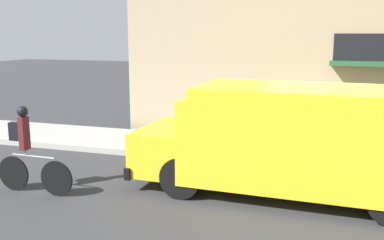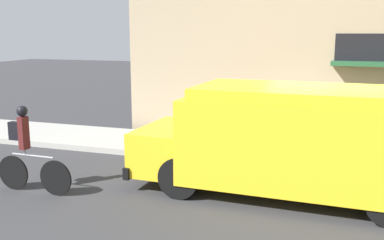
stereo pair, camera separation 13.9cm
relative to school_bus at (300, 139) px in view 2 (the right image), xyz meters
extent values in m
plane|color=#38383A|center=(0.38, 1.47, -1.13)|extent=(70.00, 70.00, 0.00)
cube|color=#ADAAA3|center=(0.38, 2.65, -1.05)|extent=(28.00, 2.36, 0.15)
cube|color=tan|center=(0.38, 4.23, 1.06)|extent=(12.02, 0.18, 4.37)
cube|color=yellow|center=(0.29, -0.01, -0.03)|extent=(5.01, 2.41, 1.63)
cube|color=yellow|center=(-2.72, 0.08, -0.39)|extent=(1.15, 2.12, 0.90)
cube|color=yellow|center=(0.29, -0.01, 0.90)|extent=(4.61, 2.22, 0.22)
cube|color=black|center=(-3.23, 0.10, -0.74)|extent=(0.19, 2.22, 0.24)
cube|color=red|center=(-1.03, 1.41, 0.05)|extent=(0.04, 0.44, 0.44)
cylinder|color=black|center=(-2.09, 1.04, -0.72)|extent=(0.82, 0.28, 0.81)
cylinder|color=black|center=(-2.15, -0.91, -0.72)|extent=(0.82, 0.28, 0.81)
cylinder|color=black|center=(-4.49, -1.56, -0.77)|extent=(0.71, 0.05, 0.71)
cylinder|color=black|center=(-5.52, -1.54, -0.77)|extent=(0.71, 0.05, 0.71)
cylinder|color=#999EA3|center=(-5.00, -1.55, -0.37)|extent=(0.97, 0.05, 0.04)
cylinder|color=#999EA3|center=(-5.18, -1.54, -0.31)|extent=(0.04, 0.04, 0.12)
cube|color=#561E1E|center=(-5.18, -1.54, 0.08)|extent=(0.12, 0.20, 0.65)
sphere|color=black|center=(-5.18, -1.54, 0.52)|extent=(0.22, 0.22, 0.22)
cube|color=black|center=(-5.37, -1.54, 0.11)|extent=(0.26, 0.14, 0.36)
cylinder|color=#2D5138|center=(1.27, 2.88, -0.55)|extent=(0.62, 0.62, 0.85)
cylinder|color=black|center=(1.27, 2.88, -0.10)|extent=(0.63, 0.63, 0.04)
camera|label=1|loc=(0.58, -8.70, 2.03)|focal=42.00mm
camera|label=2|loc=(0.71, -8.66, 2.03)|focal=42.00mm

